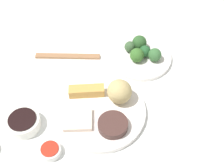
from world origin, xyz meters
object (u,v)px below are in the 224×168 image
at_px(broccoli_plate, 139,57).
at_px(chopsticks_pair, 68,56).
at_px(soy_sauce_bowl, 24,123).
at_px(sauce_ramekin_sweet_and_sour, 50,151).
at_px(main_plate, 99,111).

distance_m(broccoli_plate, chopsticks_pair, 0.24).
xyz_separation_m(soy_sauce_bowl, chopsticks_pair, (-0.11, -0.27, -0.01)).
bearing_deg(soy_sauce_bowl, broccoli_plate, -144.26).
bearing_deg(chopsticks_pair, soy_sauce_bowl, 68.20).
xyz_separation_m(soy_sauce_bowl, sauce_ramekin_sweet_and_sour, (-0.08, 0.09, -0.01)).
relative_size(main_plate, chopsticks_pair, 1.22).
xyz_separation_m(broccoli_plate, soy_sauce_bowl, (0.35, 0.25, 0.01)).
xyz_separation_m(main_plate, sauce_ramekin_sweet_and_sour, (0.13, 0.12, 0.00)).
bearing_deg(broccoli_plate, chopsticks_pair, -4.39).
distance_m(sauce_ramekin_sweet_and_sour, chopsticks_pair, 0.35).
relative_size(sauce_ramekin_sweet_and_sour, chopsticks_pair, 0.26).
xyz_separation_m(main_plate, chopsticks_pair, (0.10, -0.23, -0.00)).
bearing_deg(broccoli_plate, soy_sauce_bowl, 35.74).
bearing_deg(sauce_ramekin_sweet_and_sour, soy_sauce_bowl, -47.36).
relative_size(main_plate, broccoli_plate, 1.24).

